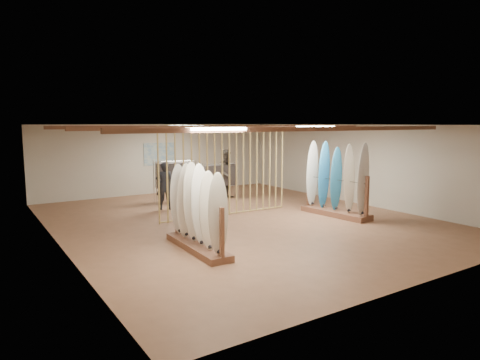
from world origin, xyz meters
TOP-DOWN VIEW (x-y plane):
  - floor at (0.00, 0.00)m, footprint 12.00×12.00m
  - ceiling at (0.00, 0.00)m, footprint 12.00×12.00m
  - wall_back at (0.00, 6.00)m, footprint 12.00×0.00m
  - wall_front at (0.00, -6.00)m, footprint 12.00×0.00m
  - wall_left at (-5.00, 0.00)m, footprint 0.00×12.00m
  - wall_right at (5.00, 0.00)m, footprint 0.00×12.00m
  - ceiling_slats at (0.00, 0.00)m, footprint 9.50×6.12m
  - light_panels at (0.00, 0.00)m, footprint 1.20×0.35m
  - bamboo_partition at (0.00, 0.80)m, footprint 4.45×0.05m
  - poster at (0.00, 5.98)m, footprint 1.40×0.03m
  - rack_left at (-2.43, -1.97)m, footprint 0.62×2.45m
  - rack_right at (2.84, -1.07)m, footprint 0.84×2.40m
  - clothing_rack_a at (-0.43, 3.63)m, footprint 1.43×0.57m
  - clothing_rack_b at (1.37, 3.46)m, footprint 1.25×0.59m
  - shopper_a at (-1.24, 2.67)m, footprint 0.76×0.63m
  - shopper_b at (1.62, 3.39)m, footprint 1.08×0.88m

SIDE VIEW (x-z plane):
  - floor at x=0.00m, z-range 0.00..0.00m
  - rack_left at x=-2.43m, z-range -0.31..1.66m
  - rack_right at x=2.84m, z-range -0.36..1.88m
  - clothing_rack_b at x=1.37m, z-range 0.21..1.58m
  - shopper_a at x=-1.24m, z-range 0.00..1.80m
  - clothing_rack_a at x=-0.43m, z-range 0.23..1.78m
  - shopper_b at x=1.62m, z-range 0.00..2.10m
  - bamboo_partition at x=0.00m, z-range 0.01..2.79m
  - wall_back at x=0.00m, z-range -4.60..7.40m
  - wall_front at x=0.00m, z-range -4.60..7.40m
  - wall_left at x=-5.00m, z-range -4.60..7.40m
  - wall_right at x=5.00m, z-range -4.60..7.40m
  - poster at x=0.00m, z-range 1.15..2.05m
  - ceiling_slats at x=0.00m, z-range 2.67..2.77m
  - light_panels at x=0.00m, z-range 2.71..2.77m
  - ceiling at x=0.00m, z-range 2.80..2.80m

